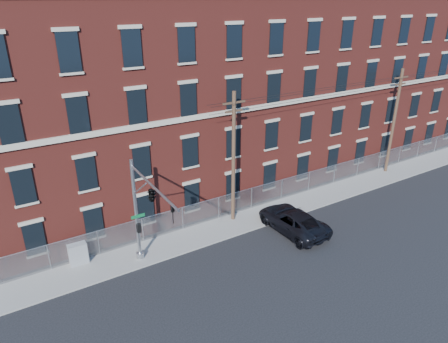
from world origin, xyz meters
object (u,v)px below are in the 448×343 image
object	(u,v)px
traffic_signal_mast	(148,201)
utility_cabinet	(78,254)
pickup_truck	(293,221)
utility_pole_near	(234,156)

from	to	relation	value
traffic_signal_mast	utility_cabinet	distance (m)	6.94
traffic_signal_mast	pickup_truck	distance (m)	11.88
traffic_signal_mast	utility_pole_near	bearing A→B (deg)	23.14
traffic_signal_mast	utility_pole_near	size ratio (longest dim) A/B	0.70
utility_cabinet	traffic_signal_mast	bearing A→B (deg)	-45.79
utility_pole_near	pickup_truck	distance (m)	6.48
pickup_truck	utility_pole_near	bearing A→B (deg)	-52.26
utility_pole_near	utility_cabinet	size ratio (longest dim) A/B	6.97
traffic_signal_mast	pickup_truck	xyz separation A→B (m)	(10.97, -0.16, -4.57)
traffic_signal_mast	pickup_truck	bearing A→B (deg)	-0.85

